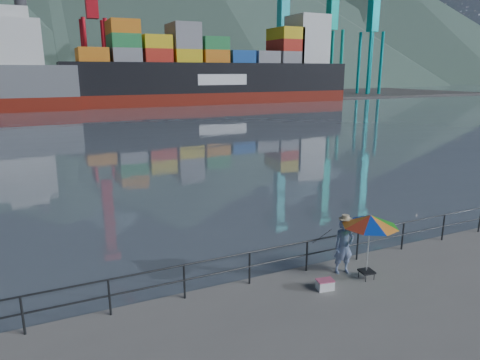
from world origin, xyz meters
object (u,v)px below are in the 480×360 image
(fisherman, at_px, (344,246))
(beach_umbrella, at_px, (370,221))
(cooler_bag, at_px, (325,285))
(container_ship, at_px, (221,72))

(fisherman, bearing_deg, beach_umbrella, -46.43)
(fisherman, height_order, cooler_bag, fisherman)
(cooler_bag, height_order, container_ship, container_ship)
(fisherman, xyz_separation_m, container_ship, (25.65, 72.07, 4.98))
(fisherman, relative_size, cooler_bag, 3.74)
(beach_umbrella, height_order, cooler_bag, beach_umbrella)
(beach_umbrella, relative_size, container_ship, 0.04)
(beach_umbrella, relative_size, cooler_bag, 4.35)
(cooler_bag, relative_size, container_ship, 0.01)
(fisherman, relative_size, beach_umbrella, 0.86)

